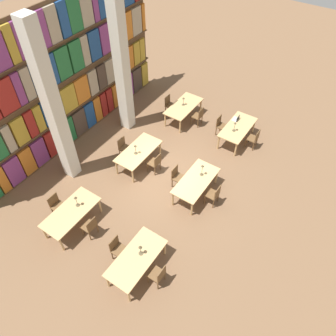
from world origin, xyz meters
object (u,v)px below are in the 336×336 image
Objects in this scene: pillar_center at (121,64)px; chair_6 at (90,226)px; reading_table_3 at (71,213)px; chair_8 at (155,162)px; reading_table_1 at (196,182)px; laptop at (236,119)px; chair_1 at (118,248)px; reading_table_0 at (136,259)px; chair_5 at (221,125)px; chair_7 at (57,205)px; desk_lamp_2 at (235,125)px; chair_9 at (124,147)px; chair_2 at (214,194)px; chair_3 at (177,176)px; desk_lamp_0 at (140,249)px; desk_lamp_5 at (183,100)px; chair_11 at (170,104)px; desk_lamp_3 at (76,200)px; pillar_left at (53,109)px; chair_10 at (198,116)px; chair_0 at (158,275)px; desk_lamp_4 at (135,148)px; reading_table_2 at (238,128)px; chair_4 at (254,138)px; desk_lamp_1 at (202,168)px; reading_table_4 at (138,152)px; reading_table_5 at (184,107)px.

chair_6 is (-5.08, -2.53, -2.52)m from pillar_center.
reading_table_3 is at bearing 93.08° from chair_6.
pillar_center is 6.78× the size of chair_8.
laptop is (3.84, 0.31, 0.12)m from reading_table_1.
reading_table_0 is at bearing 88.38° from chair_1.
chair_7 is (-6.82, 2.64, 0.00)m from chair_5.
chair_9 is (-3.04, 3.26, -0.54)m from desk_lamp_2.
chair_9 is at bearing 88.33° from reading_table_1.
chair_2 and chair_8 have the same top height.
reading_table_1 is at bearing -110.98° from pillar_center.
chair_3 and chair_9 have the same top height.
desk_lamp_0 is 0.21× the size of reading_table_3.
desk_lamp_5 is (0.03, 1.91, 0.50)m from chair_5.
chair_8 is (3.60, 1.90, -0.17)m from reading_table_0.
chair_11 is (6.96, 3.47, -0.17)m from reading_table_0.
desk_lamp_3 is 1.16× the size of desk_lamp_5.
reading_table_1 is 1.00× the size of reading_table_3.
chair_3 and chair_11 have the same top height.
desk_lamp_5 is at bearing -18.64° from pillar_left.
chair_10 is 1.50m from chair_11.
reading_table_3 is at bearing 87.97° from reading_table_0.
reading_table_3 is at bearing 134.63° from chair_2.
desk_lamp_3 is at bearing 110.30° from chair_7.
desk_lamp_3 is 3.30m from chair_9.
desk_lamp_5 is at bearing 26.80° from chair_0.
chair_5 is 4.01m from desk_lamp_4.
chair_4 reaches higher than reading_table_2.
chair_10 is at bearing -26.29° from pillar_left.
reading_table_1 is at bearing 13.26° from chair_0.
reading_table_4 is (-0.27, 2.62, -0.41)m from desk_lamp_1.
reading_table_0 is at bearing -179.48° from desk_lamp_1.
chair_6 is (-6.82, 2.64, 0.00)m from chair_4.
desk_lamp_2 reaches higher than laptop.
reading_table_1 is 0.77m from chair_2.
pillar_center reaches higher than chair_9.
desk_lamp_2 is (-0.31, 0.79, 0.54)m from chair_4.
chair_6 is (-6.82, 1.14, 0.00)m from chair_5.
chair_3 is 1.04m from desk_lamp_1.
reading_table_5 is 4.99× the size of desk_lamp_5.
desk_lamp_2 is (3.14, 0.07, 0.37)m from reading_table_1.
chair_3 is at bearing -19.33° from chair_6.
reading_table_2 is 2.19× the size of chair_4.
chair_4 is at bearing 129.63° from chair_9.
desk_lamp_1 is 2.66m from reading_table_4.
reading_table_2 is at bearing -90.59° from desk_lamp_5.
reading_table_3 is 6.84m from reading_table_5.
chair_3 is 2.05× the size of desk_lamp_4.
reading_table_3 is (-6.86, 2.64, 0.00)m from reading_table_2.
pillar_center is 7.82m from chair_0.
desk_lamp_4 reaches higher than desk_lamp_0.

